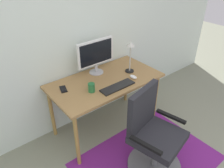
{
  "coord_description": "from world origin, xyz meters",
  "views": [
    {
      "loc": [
        -1.05,
        -0.06,
        2.1
      ],
      "look_at": [
        0.22,
        1.52,
        0.84
      ],
      "focal_mm": 35.36,
      "sensor_mm": 36.0,
      "label": 1
    }
  ],
  "objects_px": {
    "desk": "(106,85)",
    "cell_phone": "(63,89)",
    "desk_lamp": "(130,51)",
    "office_chair": "(153,141)",
    "coffee_cup": "(91,88)",
    "computer_mouse": "(133,77)",
    "monitor": "(96,54)",
    "keyboard": "(118,87)"
  },
  "relations": [
    {
      "from": "cell_phone",
      "to": "office_chair",
      "type": "xyz_separation_m",
      "value": [
        0.5,
        -0.94,
        -0.38
      ]
    },
    {
      "from": "coffee_cup",
      "to": "desk_lamp",
      "type": "distance_m",
      "value": 0.69
    },
    {
      "from": "monitor",
      "to": "computer_mouse",
      "type": "bearing_deg",
      "value": -55.74
    },
    {
      "from": "monitor",
      "to": "coffee_cup",
      "type": "distance_m",
      "value": 0.48
    },
    {
      "from": "keyboard",
      "to": "desk",
      "type": "bearing_deg",
      "value": 91.65
    },
    {
      "from": "desk_lamp",
      "to": "office_chair",
      "type": "distance_m",
      "value": 1.09
    },
    {
      "from": "keyboard",
      "to": "cell_phone",
      "type": "relative_size",
      "value": 3.07
    },
    {
      "from": "computer_mouse",
      "to": "desk_lamp",
      "type": "bearing_deg",
      "value": 62.53
    },
    {
      "from": "keyboard",
      "to": "cell_phone",
      "type": "bearing_deg",
      "value": 145.49
    },
    {
      "from": "office_chair",
      "to": "desk",
      "type": "bearing_deg",
      "value": 77.37
    },
    {
      "from": "computer_mouse",
      "to": "coffee_cup",
      "type": "distance_m",
      "value": 0.57
    },
    {
      "from": "monitor",
      "to": "cell_phone",
      "type": "distance_m",
      "value": 0.59
    },
    {
      "from": "coffee_cup",
      "to": "computer_mouse",
      "type": "bearing_deg",
      "value": -7.54
    },
    {
      "from": "monitor",
      "to": "computer_mouse",
      "type": "xyz_separation_m",
      "value": [
        0.27,
        -0.4,
        -0.24
      ]
    },
    {
      "from": "desk",
      "to": "office_chair",
      "type": "xyz_separation_m",
      "value": [
        -0.0,
        -0.81,
        -0.3
      ]
    },
    {
      "from": "coffee_cup",
      "to": "desk_lamp",
      "type": "bearing_deg",
      "value": 6.94
    },
    {
      "from": "keyboard",
      "to": "office_chair",
      "type": "height_order",
      "value": "office_chair"
    },
    {
      "from": "desk",
      "to": "desk_lamp",
      "type": "relative_size",
      "value": 3.33
    },
    {
      "from": "desk",
      "to": "coffee_cup",
      "type": "bearing_deg",
      "value": -159.08
    },
    {
      "from": "cell_phone",
      "to": "desk_lamp",
      "type": "relative_size",
      "value": 0.34
    },
    {
      "from": "cell_phone",
      "to": "computer_mouse",
      "type": "bearing_deg",
      "value": -5.02
    },
    {
      "from": "desk",
      "to": "computer_mouse",
      "type": "height_order",
      "value": "computer_mouse"
    },
    {
      "from": "desk_lamp",
      "to": "office_chair",
      "type": "relative_size",
      "value": 0.42
    },
    {
      "from": "monitor",
      "to": "office_chair",
      "type": "height_order",
      "value": "monitor"
    },
    {
      "from": "office_chair",
      "to": "computer_mouse",
      "type": "bearing_deg",
      "value": 52.71
    },
    {
      "from": "computer_mouse",
      "to": "monitor",
      "type": "bearing_deg",
      "value": 124.26
    },
    {
      "from": "keyboard",
      "to": "cell_phone",
      "type": "distance_m",
      "value": 0.61
    },
    {
      "from": "monitor",
      "to": "computer_mouse",
      "type": "distance_m",
      "value": 0.54
    },
    {
      "from": "desk",
      "to": "cell_phone",
      "type": "xyz_separation_m",
      "value": [
        -0.5,
        0.13,
        0.08
      ]
    },
    {
      "from": "desk",
      "to": "cell_phone",
      "type": "relative_size",
      "value": 9.69
    },
    {
      "from": "computer_mouse",
      "to": "cell_phone",
      "type": "relative_size",
      "value": 0.74
    },
    {
      "from": "keyboard",
      "to": "office_chair",
      "type": "distance_m",
      "value": 0.7
    },
    {
      "from": "desk",
      "to": "desk_lamp",
      "type": "height_order",
      "value": "desk_lamp"
    },
    {
      "from": "desk",
      "to": "coffee_cup",
      "type": "relative_size",
      "value": 13.45
    },
    {
      "from": "keyboard",
      "to": "coffee_cup",
      "type": "distance_m",
      "value": 0.31
    },
    {
      "from": "desk",
      "to": "monitor",
      "type": "distance_m",
      "value": 0.4
    },
    {
      "from": "desk_lamp",
      "to": "coffee_cup",
      "type": "bearing_deg",
      "value": -173.06
    },
    {
      "from": "cell_phone",
      "to": "office_chair",
      "type": "bearing_deg",
      "value": -45.98
    },
    {
      "from": "computer_mouse",
      "to": "keyboard",
      "type": "bearing_deg",
      "value": -171.57
    },
    {
      "from": "coffee_cup",
      "to": "cell_phone",
      "type": "bearing_deg",
      "value": 134.5
    },
    {
      "from": "desk",
      "to": "office_chair",
      "type": "bearing_deg",
      "value": -90.2
    },
    {
      "from": "keyboard",
      "to": "office_chair",
      "type": "bearing_deg",
      "value": -90.89
    }
  ]
}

